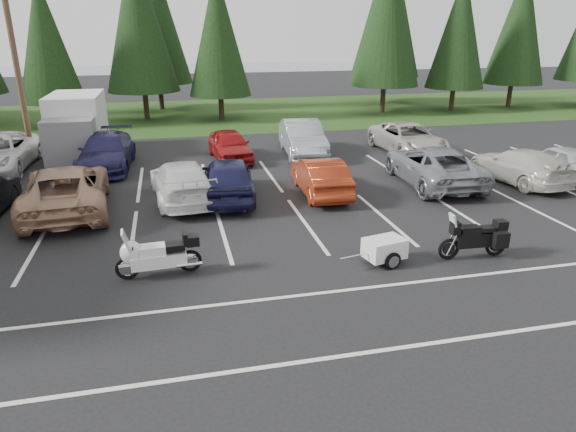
# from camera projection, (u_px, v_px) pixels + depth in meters

# --- Properties ---
(ground) EXTENTS (120.00, 120.00, 0.00)m
(ground) POSITION_uv_depth(u_px,v_px,m) (299.00, 237.00, 15.54)
(ground) COLOR black
(ground) RESTS_ON ground
(grass_strip) EXTENTS (80.00, 16.00, 0.01)m
(grass_strip) POSITION_uv_depth(u_px,v_px,m) (218.00, 114.00, 37.47)
(grass_strip) COLOR #1C3D13
(grass_strip) RESTS_ON ground
(lake_water) EXTENTS (70.00, 50.00, 0.02)m
(lake_water) POSITION_uv_depth(u_px,v_px,m) (225.00, 76.00, 66.65)
(lake_water) COLOR slate
(lake_water) RESTS_ON ground
(utility_pole) EXTENTS (1.60, 0.26, 9.00)m
(utility_pole) POSITION_uv_depth(u_px,v_px,m) (15.00, 58.00, 22.76)
(utility_pole) COLOR #473321
(utility_pole) RESTS_ON ground
(box_truck) EXTENTS (2.40, 5.60, 2.90)m
(box_truck) POSITION_uv_depth(u_px,v_px,m) (75.00, 127.00, 24.76)
(box_truck) COLOR silver
(box_truck) RESTS_ON ground
(stall_markings) EXTENTS (32.00, 16.00, 0.01)m
(stall_markings) POSITION_uv_depth(u_px,v_px,m) (284.00, 215.00, 17.36)
(stall_markings) COLOR silver
(stall_markings) RESTS_ON ground
(conifer_3) EXTENTS (3.87, 3.87, 9.02)m
(conifer_3) POSITION_uv_depth(u_px,v_px,m) (45.00, 40.00, 31.05)
(conifer_3) COLOR #332316
(conifer_3) RESTS_ON ground
(conifer_4) EXTENTS (4.80, 4.80, 11.17)m
(conifer_4) POSITION_uv_depth(u_px,v_px,m) (138.00, 18.00, 33.15)
(conifer_4) COLOR #332316
(conifer_4) RESTS_ON ground
(conifer_5) EXTENTS (4.14, 4.14, 9.63)m
(conifer_5) POSITION_uv_depth(u_px,v_px,m) (218.00, 33.00, 33.33)
(conifer_5) COLOR #332316
(conifer_5) RESTS_ON ground
(conifer_6) EXTENTS (4.93, 4.93, 11.48)m
(conifer_6) POSITION_uv_depth(u_px,v_px,m) (388.00, 16.00, 35.95)
(conifer_6) COLOR #332316
(conifer_6) RESTS_ON ground
(conifer_7) EXTENTS (4.27, 4.27, 9.94)m
(conifer_7) POSITION_uv_depth(u_px,v_px,m) (460.00, 30.00, 37.16)
(conifer_7) COLOR #332316
(conifer_7) RESTS_ON ground
(conifer_8) EXTENTS (4.53, 4.53, 10.56)m
(conifer_8) POSITION_uv_depth(u_px,v_px,m) (520.00, 24.00, 38.93)
(conifer_8) COLOR #332316
(conifer_8) RESTS_ON ground
(conifer_back_b) EXTENTS (4.97, 4.97, 11.58)m
(conifer_back_b) POSITION_uv_depth(u_px,v_px,m) (154.00, 16.00, 37.48)
(conifer_back_b) COLOR #332316
(conifer_back_b) RESTS_ON ground
(conifer_back_c) EXTENTS (5.50, 5.50, 12.81)m
(conifer_back_c) POSITION_uv_depth(u_px,v_px,m) (388.00, 7.00, 40.40)
(conifer_back_c) COLOR #332316
(conifer_back_c) RESTS_ON ground
(car_near_2) EXTENTS (3.17, 6.00, 1.61)m
(car_near_2) POSITION_uv_depth(u_px,v_px,m) (66.00, 189.00, 17.47)
(car_near_2) COLOR #A77C61
(car_near_2) RESTS_ON ground
(car_near_3) EXTENTS (2.49, 5.16, 1.45)m
(car_near_3) POSITION_uv_depth(u_px,v_px,m) (182.00, 181.00, 18.64)
(car_near_3) COLOR white
(car_near_3) RESTS_ON ground
(car_near_4) EXTENTS (2.30, 4.79, 1.58)m
(car_near_4) POSITION_uv_depth(u_px,v_px,m) (228.00, 178.00, 18.79)
(car_near_4) COLOR #18193D
(car_near_4) RESTS_ON ground
(car_near_5) EXTENTS (1.65, 4.30, 1.40)m
(car_near_5) POSITION_uv_depth(u_px,v_px,m) (320.00, 176.00, 19.35)
(car_near_5) COLOR maroon
(car_near_5) RESTS_ON ground
(car_near_6) EXTENTS (2.93, 5.72, 1.54)m
(car_near_6) POSITION_uv_depth(u_px,v_px,m) (433.00, 165.00, 20.60)
(car_near_6) COLOR gray
(car_near_6) RESTS_ON ground
(car_near_7) EXTENTS (2.38, 4.89, 1.37)m
(car_near_7) POSITION_uv_depth(u_px,v_px,m) (519.00, 166.00, 20.87)
(car_near_7) COLOR beige
(car_near_7) RESTS_ON ground
(car_near_8) EXTENTS (1.72, 4.12, 1.39)m
(car_near_8) POSITION_uv_depth(u_px,v_px,m) (561.00, 161.00, 21.49)
(car_near_8) COLOR #BCBDC1
(car_near_8) RESTS_ON ground
(car_far_1) EXTENTS (2.40, 5.37, 1.53)m
(car_far_1) POSITION_uv_depth(u_px,v_px,m) (106.00, 152.00, 22.84)
(car_far_1) COLOR #1D1A42
(car_far_1) RESTS_ON ground
(car_far_2) EXTENTS (1.98, 4.23, 1.40)m
(car_far_2) POSITION_uv_depth(u_px,v_px,m) (230.00, 145.00, 24.44)
(car_far_2) COLOR maroon
(car_far_2) RESTS_ON ground
(car_far_3) EXTENTS (2.16, 5.17, 1.66)m
(car_far_3) POSITION_uv_depth(u_px,v_px,m) (303.00, 138.00, 25.33)
(car_far_3) COLOR gray
(car_far_3) RESTS_ON ground
(car_far_4) EXTENTS (2.64, 5.33, 1.45)m
(car_far_4) POSITION_uv_depth(u_px,v_px,m) (408.00, 138.00, 25.77)
(car_far_4) COLOR #B7B1A8
(car_far_4) RESTS_ON ground
(touring_motorcycle) EXTENTS (2.43, 0.89, 1.32)m
(touring_motorcycle) POSITION_uv_depth(u_px,v_px,m) (158.00, 252.00, 12.93)
(touring_motorcycle) COLOR white
(touring_motorcycle) RESTS_ON ground
(cargo_trailer) EXTENTS (1.67, 1.17, 0.71)m
(cargo_trailer) POSITION_uv_depth(u_px,v_px,m) (384.00, 251.00, 13.74)
(cargo_trailer) COLOR white
(cargo_trailer) RESTS_ON ground
(adventure_motorcycle) EXTENTS (2.25, 0.87, 1.35)m
(adventure_motorcycle) POSITION_uv_depth(u_px,v_px,m) (474.00, 235.00, 13.95)
(adventure_motorcycle) COLOR black
(adventure_motorcycle) RESTS_ON ground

